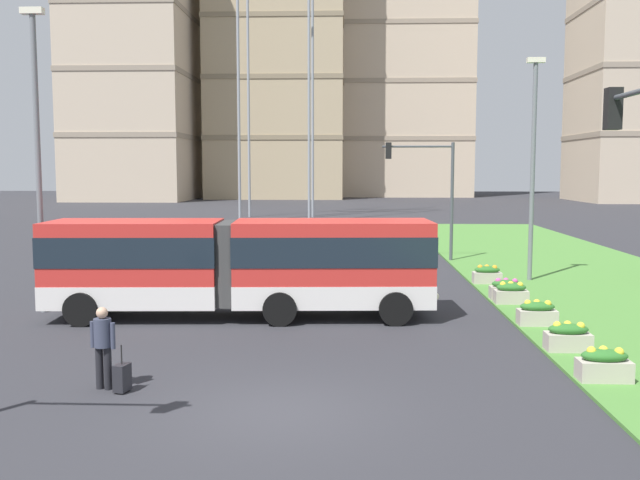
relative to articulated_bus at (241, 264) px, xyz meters
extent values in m
plane|color=#2D2D33|center=(2.03, -8.51, -1.65)|extent=(260.00, 260.00, 0.00)
cube|color=red|center=(2.84, 0.15, 0.07)|extent=(6.13, 2.83, 2.55)
cube|color=silver|center=(2.84, 0.15, -0.85)|extent=(6.15, 2.85, 0.70)
cube|color=#19232D|center=(2.84, 0.15, 0.50)|extent=(6.17, 2.87, 0.90)
cube|color=red|center=(-3.25, -0.17, 0.07)|extent=(5.31, 2.74, 2.55)
cube|color=silver|center=(-3.25, -0.17, -0.85)|extent=(5.33, 2.76, 0.70)
cube|color=#19232D|center=(-3.25, -0.17, 0.50)|extent=(5.35, 2.79, 0.90)
cylinder|color=#383838|center=(-0.16, -0.02, 0.07)|extent=(2.40, 2.40, 2.45)
cylinder|color=black|center=(4.57, 1.49, -1.15)|extent=(1.01, 0.33, 1.00)
cylinder|color=black|center=(4.71, -1.00, -1.15)|extent=(1.01, 0.33, 1.00)
cylinder|color=black|center=(1.17, 1.31, -1.15)|extent=(1.01, 0.33, 1.00)
cylinder|color=black|center=(1.31, -1.19, -1.15)|extent=(1.01, 0.33, 1.00)
cylinder|color=black|center=(-4.61, 1.02, -1.15)|extent=(1.01, 0.33, 1.00)
cylinder|color=black|center=(-4.49, -1.48, -1.15)|extent=(1.01, 0.33, 1.00)
sphere|color=#F9EFC6|center=(5.81, 1.21, -0.85)|extent=(0.24, 0.24, 0.24)
sphere|color=#F9EFC6|center=(5.90, -0.59, -0.85)|extent=(0.24, 0.24, 0.24)
cube|color=#B7BABF|center=(-3.97, 13.80, -1.07)|extent=(4.59, 2.33, 0.80)
cube|color=black|center=(-4.11, 13.78, -0.37)|extent=(2.57, 1.96, 0.60)
cylinder|color=black|center=(-2.59, 14.88, -1.33)|extent=(0.66, 0.30, 0.64)
cylinder|color=black|center=(-2.37, 13.09, -1.33)|extent=(0.66, 0.30, 0.64)
cylinder|color=black|center=(-5.56, 14.51, -1.33)|extent=(0.66, 0.30, 0.64)
cylinder|color=black|center=(-5.34, 12.72, -1.33)|extent=(0.66, 0.30, 0.64)
cylinder|color=black|center=(-1.88, -7.25, -1.20)|extent=(0.16, 0.16, 0.90)
cylinder|color=black|center=(-1.69, -7.30, -1.20)|extent=(0.16, 0.16, 0.90)
cylinder|color=#383D51|center=(-1.79, -7.28, -0.45)|extent=(0.36, 0.36, 0.60)
sphere|color=tan|center=(-1.79, -7.28, -0.03)|extent=(0.24, 0.24, 0.24)
cylinder|color=#383D51|center=(-2.02, -7.22, -0.50)|extent=(0.10, 0.10, 0.55)
cylinder|color=#383D51|center=(-1.55, -7.34, -0.50)|extent=(0.10, 0.10, 0.55)
cube|color=#232328|center=(-1.34, -7.48, -1.34)|extent=(0.32, 0.41, 0.56)
cylinder|color=black|center=(-1.34, -7.48, -0.85)|extent=(0.03, 0.03, 0.40)
cube|color=#B7AD9E|center=(8.79, -6.51, -1.35)|extent=(1.10, 0.56, 0.44)
ellipsoid|color=#2D6B28|center=(8.79, -6.51, -1.03)|extent=(0.99, 0.50, 0.28)
sphere|color=yellow|center=(8.51, -6.51, -0.93)|extent=(0.20, 0.20, 0.20)
sphere|color=yellow|center=(8.79, -6.43, -0.93)|extent=(0.20, 0.20, 0.20)
sphere|color=yellow|center=(9.07, -6.57, -0.93)|extent=(0.20, 0.20, 0.20)
cube|color=#B7AD9E|center=(8.79, -4.01, -1.35)|extent=(1.10, 0.56, 0.44)
ellipsoid|color=#2D6B28|center=(8.79, -4.01, -1.03)|extent=(0.99, 0.50, 0.28)
sphere|color=yellow|center=(8.51, -4.01, -0.93)|extent=(0.20, 0.20, 0.20)
sphere|color=yellow|center=(8.79, -3.93, -0.93)|extent=(0.20, 0.20, 0.20)
sphere|color=yellow|center=(9.07, -4.07, -0.93)|extent=(0.20, 0.20, 0.20)
cube|color=#B7AD9E|center=(8.79, -1.11, -1.35)|extent=(1.10, 0.56, 0.44)
ellipsoid|color=#2D6B28|center=(8.79, -1.11, -1.03)|extent=(0.99, 0.50, 0.28)
sphere|color=yellow|center=(8.51, -1.11, -0.93)|extent=(0.20, 0.20, 0.20)
sphere|color=yellow|center=(8.79, -1.03, -0.93)|extent=(0.20, 0.20, 0.20)
sphere|color=yellow|center=(9.07, -1.17, -0.93)|extent=(0.20, 0.20, 0.20)
cube|color=#B7AD9E|center=(8.79, 2.21, -1.35)|extent=(1.10, 0.56, 0.44)
ellipsoid|color=#2D6B28|center=(8.79, 2.21, -1.03)|extent=(0.99, 0.50, 0.28)
sphere|color=yellow|center=(8.51, 2.21, -0.93)|extent=(0.20, 0.20, 0.20)
sphere|color=yellow|center=(8.79, 2.29, -0.93)|extent=(0.20, 0.20, 0.20)
sphere|color=yellow|center=(9.07, 2.15, -0.93)|extent=(0.20, 0.20, 0.20)
cube|color=#B7AD9E|center=(8.79, 2.97, -1.35)|extent=(1.10, 0.56, 0.44)
ellipsoid|color=#2D6B28|center=(8.79, 2.97, -1.03)|extent=(0.99, 0.50, 0.28)
sphere|color=#D14C99|center=(8.51, 2.97, -0.93)|extent=(0.20, 0.20, 0.20)
sphere|color=#D14C99|center=(8.79, 3.05, -0.93)|extent=(0.20, 0.20, 0.20)
sphere|color=#D14C99|center=(9.07, 2.91, -0.93)|extent=(0.20, 0.20, 0.20)
cube|color=#B7AD9E|center=(8.79, 6.37, -1.35)|extent=(1.10, 0.56, 0.44)
ellipsoid|color=#2D6B28|center=(8.79, 6.37, -1.03)|extent=(0.99, 0.50, 0.28)
sphere|color=orange|center=(8.51, 6.37, -0.93)|extent=(0.20, 0.20, 0.20)
sphere|color=orange|center=(8.79, 6.45, -0.93)|extent=(0.20, 0.20, 0.20)
sphere|color=orange|center=(9.07, 6.31, -0.93)|extent=(0.20, 0.20, 0.20)
cylinder|color=#474C51|center=(8.39, 13.49, 1.28)|extent=(0.16, 0.16, 5.86)
cylinder|color=#474C51|center=(6.67, 13.49, 4.01)|extent=(3.43, 0.10, 0.10)
cube|color=black|center=(5.26, 13.49, 3.81)|extent=(0.28, 0.28, 0.80)
sphere|color=red|center=(5.26, 13.49, 4.06)|extent=(0.16, 0.16, 0.16)
sphere|color=yellow|center=(5.26, 13.49, 3.80)|extent=(0.16, 0.16, 0.16)
sphere|color=green|center=(5.26, 13.49, 3.54)|extent=(0.16, 0.16, 0.16)
cube|color=black|center=(8.39, -7.52, 4.08)|extent=(0.28, 0.28, 0.80)
sphere|color=red|center=(8.39, -7.52, 4.33)|extent=(0.16, 0.16, 0.16)
sphere|color=yellow|center=(8.39, -7.52, 4.07)|extent=(0.16, 0.16, 0.16)
sphere|color=green|center=(8.39, -7.52, 3.81)|extent=(0.16, 0.16, 0.16)
cylinder|color=slate|center=(-6.47, 0.52, 3.01)|extent=(0.18, 0.18, 9.33)
cube|color=white|center=(-6.47, 0.52, 7.78)|extent=(0.70, 0.28, 0.20)
cylinder|color=slate|center=(10.69, 7.31, 2.72)|extent=(0.18, 0.18, 8.75)
cube|color=white|center=(10.69, 7.31, 7.20)|extent=(0.70, 0.28, 0.20)
cube|color=#C6B299|center=(-27.97, 82.14, 20.23)|extent=(16.49, 18.69, 43.76)
cube|color=gray|center=(-27.97, 82.14, 7.45)|extent=(16.69, 18.89, 0.70)
cube|color=gray|center=(-27.97, 82.14, 16.20)|extent=(16.69, 18.89, 0.70)
cube|color=gray|center=(-27.97, 82.14, 24.95)|extent=(16.69, 18.89, 0.70)
cube|color=tan|center=(-7.87, 90.80, 24.59)|extent=(20.53, 17.74, 52.48)
cube|color=#85765B|center=(-7.87, 90.80, 7.44)|extent=(20.73, 17.94, 0.70)
cube|color=#85765B|center=(-7.87, 90.80, 16.19)|extent=(20.73, 17.94, 0.70)
cube|color=#85765B|center=(-7.87, 90.80, 24.94)|extent=(20.73, 17.94, 0.70)
cube|color=#C6B299|center=(12.45, 99.46, 25.19)|extent=(21.19, 17.49, 53.69)
cube|color=gray|center=(12.45, 99.46, 7.64)|extent=(21.39, 17.69, 0.70)
cube|color=gray|center=(12.45, 99.46, 16.59)|extent=(21.39, 17.69, 0.70)
cube|color=gray|center=(12.45, 99.46, 25.54)|extent=(21.39, 17.69, 0.70)
cylinder|color=gray|center=(-0.07, 45.21, 15.56)|extent=(0.24, 0.24, 34.43)
cylinder|color=gray|center=(-6.07, 45.21, 15.56)|extent=(0.24, 0.24, 34.43)
cylinder|color=gray|center=(-0.07, 39.21, 15.56)|extent=(0.24, 0.24, 34.43)
cylinder|color=gray|center=(-6.07, 39.21, 15.56)|extent=(0.24, 0.24, 34.43)
camera|label=1|loc=(3.31, -21.52, 2.95)|focal=39.78mm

